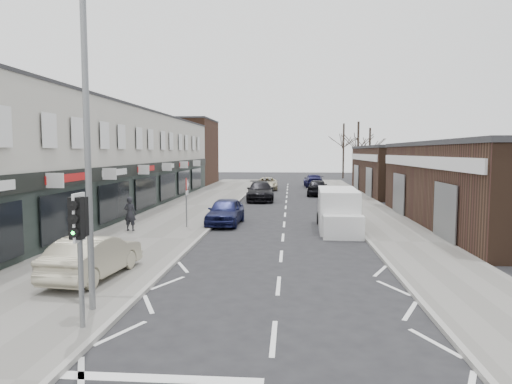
% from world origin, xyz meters
% --- Properties ---
extents(ground, '(160.00, 160.00, 0.00)m').
position_xyz_m(ground, '(0.00, 0.00, 0.00)').
color(ground, black).
rests_on(ground, ground).
extents(pavement_left, '(5.50, 64.00, 0.12)m').
position_xyz_m(pavement_left, '(-6.75, 22.00, 0.06)').
color(pavement_left, slate).
rests_on(pavement_left, ground).
extents(pavement_right, '(3.50, 64.00, 0.12)m').
position_xyz_m(pavement_right, '(5.75, 22.00, 0.06)').
color(pavement_right, slate).
rests_on(pavement_right, ground).
extents(shop_terrace_left, '(8.00, 41.00, 7.10)m').
position_xyz_m(shop_terrace_left, '(-13.50, 19.50, 3.55)').
color(shop_terrace_left, beige).
rests_on(shop_terrace_left, ground).
extents(brick_block_far, '(8.00, 10.00, 8.00)m').
position_xyz_m(brick_block_far, '(-13.50, 45.00, 4.00)').
color(brick_block_far, '#43291D').
rests_on(brick_block_far, ground).
extents(right_unit_far, '(10.00, 16.00, 4.50)m').
position_xyz_m(right_unit_far, '(12.50, 34.00, 2.25)').
color(right_unit_far, '#3A261A').
rests_on(right_unit_far, ground).
extents(tree_far_a, '(3.60, 3.60, 8.00)m').
position_xyz_m(tree_far_a, '(9.00, 48.00, 0.00)').
color(tree_far_a, '#382D26').
rests_on(tree_far_a, ground).
extents(tree_far_b, '(3.60, 3.60, 7.50)m').
position_xyz_m(tree_far_b, '(11.50, 54.00, 0.00)').
color(tree_far_b, '#382D26').
rests_on(tree_far_b, ground).
extents(tree_far_c, '(3.60, 3.60, 8.50)m').
position_xyz_m(tree_far_c, '(8.50, 60.00, 0.00)').
color(tree_far_c, '#382D26').
rests_on(tree_far_c, ground).
extents(traffic_light, '(0.28, 0.60, 3.10)m').
position_xyz_m(traffic_light, '(-4.40, -2.02, 2.41)').
color(traffic_light, slate).
rests_on(traffic_light, pavement_left).
extents(street_lamp, '(2.23, 0.22, 8.00)m').
position_xyz_m(street_lamp, '(-4.53, -0.80, 4.62)').
color(street_lamp, slate).
rests_on(street_lamp, pavement_left).
extents(warning_sign, '(0.12, 0.80, 2.70)m').
position_xyz_m(warning_sign, '(-5.16, 12.00, 2.20)').
color(warning_sign, slate).
rests_on(warning_sign, pavement_left).
extents(white_van, '(2.13, 5.63, 2.17)m').
position_xyz_m(white_van, '(2.87, 12.34, 1.02)').
color(white_van, white).
rests_on(white_van, ground).
extents(sedan_on_pavement, '(1.88, 4.28, 1.37)m').
position_xyz_m(sedan_on_pavement, '(-5.92, 2.07, 0.80)').
color(sedan_on_pavement, '#ADA58A').
rests_on(sedan_on_pavement, pavement_left).
extents(pedestrian, '(0.69, 0.50, 1.75)m').
position_xyz_m(pedestrian, '(-7.81, 10.64, 1.00)').
color(pedestrian, black).
rests_on(pedestrian, pavement_left).
extents(parked_car_left_a, '(1.96, 4.49, 1.51)m').
position_xyz_m(parked_car_left_a, '(-3.34, 13.71, 0.75)').
color(parked_car_left_a, '#151842').
rests_on(parked_car_left_a, ground).
extents(parked_car_left_b, '(2.53, 5.64, 1.61)m').
position_xyz_m(parked_car_left_b, '(-2.20, 26.52, 0.80)').
color(parked_car_left_b, black).
rests_on(parked_car_left_b, ground).
extents(parked_car_left_c, '(2.43, 4.92, 1.34)m').
position_xyz_m(parked_car_left_c, '(-2.20, 37.63, 0.67)').
color(parked_car_left_c, beige).
rests_on(parked_car_left_c, ground).
extents(parked_car_right_a, '(1.73, 4.23, 1.37)m').
position_xyz_m(parked_car_right_a, '(3.50, 23.60, 0.68)').
color(parked_car_right_a, silver).
rests_on(parked_car_right_a, ground).
extents(parked_car_right_b, '(2.23, 4.70, 1.55)m').
position_xyz_m(parked_car_right_b, '(2.88, 31.55, 0.78)').
color(parked_car_right_b, black).
rests_on(parked_car_right_b, ground).
extents(parked_car_right_c, '(2.25, 5.22, 1.50)m').
position_xyz_m(parked_car_right_c, '(3.03, 41.84, 0.75)').
color(parked_car_right_c, '#13123B').
rests_on(parked_car_right_c, ground).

